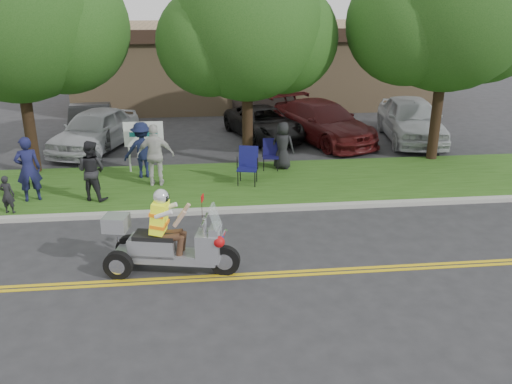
{
  "coord_description": "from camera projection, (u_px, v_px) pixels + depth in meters",
  "views": [
    {
      "loc": [
        -1.14,
        -10.56,
        5.69
      ],
      "look_at": [
        0.22,
        2.0,
        0.95
      ],
      "focal_mm": 38.0,
      "sensor_mm": 36.0,
      "label": 1
    }
  ],
  "objects": [
    {
      "name": "child_left",
      "position": [
        7.0,
        194.0,
        14.25
      ],
      "size": [
        0.42,
        0.31,
        1.04
      ],
      "primitive_type": "imported",
      "rotation": [
        0.0,
        0.0,
        2.97
      ],
      "color": "black",
      "rests_on": "grass_verge"
    },
    {
      "name": "grass_verge",
      "position": [
        238.0,
        183.0,
        16.76
      ],
      "size": [
        60.0,
        4.0,
        0.1
      ],
      "primitive_type": "cube",
      "color": "#264B14",
      "rests_on": "ground"
    },
    {
      "name": "parked_car_right",
      "position": [
        323.0,
        122.0,
        21.42
      ],
      "size": [
        4.07,
        5.75,
        1.55
      ],
      "primitive_type": "imported",
      "rotation": [
        0.0,
        0.0,
        0.4
      ],
      "color": "#4B1112",
      "rests_on": "ground"
    },
    {
      "name": "spectator_adult_left",
      "position": [
        28.0,
        169.0,
        14.98
      ],
      "size": [
        0.78,
        0.63,
        1.84
      ],
      "primitive_type": "imported",
      "rotation": [
        0.0,
        0.0,
        3.47
      ],
      "color": "#181A43",
      "rests_on": "grass_verge"
    },
    {
      "name": "centerline_far",
      "position": [
        258.0,
        273.0,
        11.54
      ],
      "size": [
        60.0,
        0.1,
        0.01
      ],
      "primitive_type": "cube",
      "color": "gold",
      "rests_on": "ground"
    },
    {
      "name": "trike_scooter",
      "position": [
        166.0,
        244.0,
        11.42
      ],
      "size": [
        2.87,
        1.23,
        1.88
      ],
      "rotation": [
        0.0,
        0.0,
        -0.21
      ],
      "color": "black",
      "rests_on": "ground"
    },
    {
      "name": "centerline_near",
      "position": [
        259.0,
        277.0,
        11.4
      ],
      "size": [
        60.0,
        0.1,
        0.01
      ],
      "primitive_type": "cube",
      "color": "gold",
      "rests_on": "ground"
    },
    {
      "name": "lawn_chair_b",
      "position": [
        271.0,
        152.0,
        17.84
      ],
      "size": [
        0.58,
        0.6,
        0.99
      ],
      "rotation": [
        0.0,
        0.0,
        -0.13
      ],
      "color": "black",
      "rests_on": "grass_verge"
    },
    {
      "name": "tree_mid",
      "position": [
        249.0,
        32.0,
        17.17
      ],
      "size": [
        5.88,
        4.8,
        7.05
      ],
      "color": "#332114",
      "rests_on": "ground"
    },
    {
      "name": "parked_car_mid",
      "position": [
        264.0,
        123.0,
        21.96
      ],
      "size": [
        3.31,
        4.85,
        1.23
      ],
      "primitive_type": "imported",
      "rotation": [
        0.0,
        0.0,
        0.31
      ],
      "color": "black",
      "rests_on": "ground"
    },
    {
      "name": "spectator_chair_a",
      "position": [
        142.0,
        150.0,
        16.91
      ],
      "size": [
        1.24,
        0.84,
        1.76
      ],
      "primitive_type": "imported",
      "rotation": [
        0.0,
        0.0,
        3.32
      ],
      "color": "#151B3A",
      "rests_on": "grass_verge"
    },
    {
      "name": "spectator_adult_right",
      "position": [
        156.0,
        155.0,
        16.18
      ],
      "size": [
        1.11,
        0.48,
        1.88
      ],
      "primitive_type": "imported",
      "rotation": [
        0.0,
        0.0,
        3.12
      ],
      "color": "beige",
      "rests_on": "grass_verge"
    },
    {
      "name": "business_sign",
      "position": [
        144.0,
        137.0,
        17.35
      ],
      "size": [
        1.25,
        0.06,
        1.75
      ],
      "color": "silver",
      "rests_on": "ground"
    },
    {
      "name": "parked_car_far_left",
      "position": [
        95.0,
        130.0,
        20.17
      ],
      "size": [
        3.28,
        4.93,
        1.56
      ],
      "primitive_type": "imported",
      "rotation": [
        0.0,
        0.0,
        -0.34
      ],
      "color": "silver",
      "rests_on": "ground"
    },
    {
      "name": "commercial_building",
      "position": [
        255.0,
        62.0,
        29.1
      ],
      "size": [
        18.0,
        8.2,
        4.0
      ],
      "color": "#9E7F5B",
      "rests_on": "ground"
    },
    {
      "name": "spectator_chair_b",
      "position": [
        283.0,
        145.0,
        17.77
      ],
      "size": [
        0.9,
        0.78,
        1.57
      ],
      "primitive_type": "imported",
      "rotation": [
        0.0,
        0.0,
        2.69
      ],
      "color": "black",
      "rests_on": "grass_verge"
    },
    {
      "name": "tree_right",
      "position": [
        450.0,
        11.0,
        17.43
      ],
      "size": [
        6.86,
        5.6,
        8.07
      ],
      "color": "#332114",
      "rests_on": "ground"
    },
    {
      "name": "parked_car_far_right",
      "position": [
        411.0,
        119.0,
        21.46
      ],
      "size": [
        2.71,
        5.3,
        1.73
      ],
      "primitive_type": "imported",
      "rotation": [
        0.0,
        0.0,
        -0.14
      ],
      "color": "#B0B4B7",
      "rests_on": "ground"
    },
    {
      "name": "tree_left",
      "position": [
        16.0,
        19.0,
        16.13
      ],
      "size": [
        6.62,
        5.4,
        7.78
      ],
      "color": "#332114",
      "rests_on": "ground"
    },
    {
      "name": "curb",
      "position": [
        244.0,
        210.0,
        14.76
      ],
      "size": [
        60.0,
        0.25,
        0.12
      ],
      "primitive_type": "cube",
      "color": "#A8A89E",
      "rests_on": "ground"
    },
    {
      "name": "spectator_adult_mid",
      "position": [
        91.0,
        170.0,
        15.07
      ],
      "size": [
        1.01,
        0.91,
        1.71
      ],
      "primitive_type": "imported",
      "rotation": [
        0.0,
        0.0,
        2.76
      ],
      "color": "black",
      "rests_on": "grass_verge"
    },
    {
      "name": "lawn_chair_a",
      "position": [
        248.0,
        163.0,
        16.48
      ],
      "size": [
        0.71,
        0.73,
        1.12
      ],
      "rotation": [
        0.0,
        0.0,
        -0.23
      ],
      "color": "black",
      "rests_on": "grass_verge"
    },
    {
      "name": "ground",
      "position": [
        256.0,
        264.0,
        11.94
      ],
      "size": [
        120.0,
        120.0,
        0.0
      ],
      "primitive_type": "plane",
      "color": "#28282B",
      "rests_on": "ground"
    },
    {
      "name": "parked_car_left",
      "position": [
        91.0,
        125.0,
        21.18
      ],
      "size": [
        2.07,
        4.58,
        1.46
      ],
      "primitive_type": "imported",
      "rotation": [
        0.0,
        0.0,
        0.12
      ],
      "color": "#2A2A2D",
      "rests_on": "ground"
    }
  ]
}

